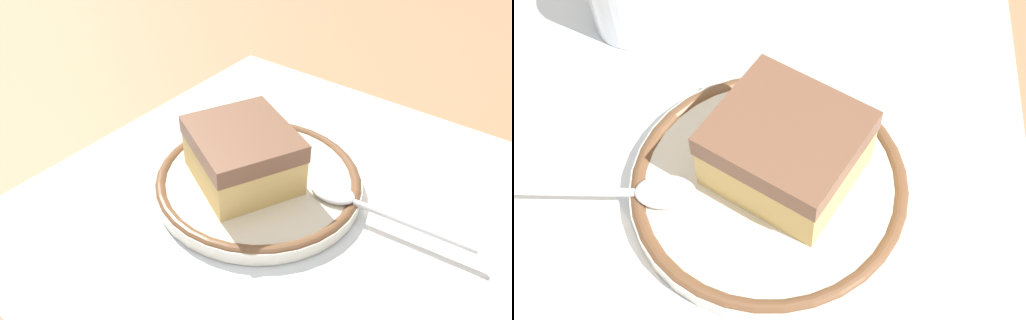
# 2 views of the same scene
# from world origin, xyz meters

# --- Properties ---
(ground_plane) EXTENTS (2.40, 2.40, 0.00)m
(ground_plane) POSITION_xyz_m (0.00, 0.00, 0.00)
(ground_plane) COLOR #9E7551
(placemat) EXTENTS (0.40, 0.42, 0.00)m
(placemat) POSITION_xyz_m (0.00, 0.00, 0.00)
(placemat) COLOR silver
(placemat) RESTS_ON ground_plane
(plate) EXTENTS (0.18, 0.18, 0.01)m
(plate) POSITION_xyz_m (0.03, 0.00, 0.01)
(plate) COLOR silver
(plate) RESTS_ON placemat
(cake_slice) EXTENTS (0.11, 0.11, 0.05)m
(cake_slice) POSITION_xyz_m (0.04, 0.01, 0.04)
(cake_slice) COLOR #DBB76B
(cake_slice) RESTS_ON plate
(spoon) EXTENTS (0.14, 0.03, 0.01)m
(spoon) POSITION_xyz_m (-0.05, -0.02, 0.02)
(spoon) COLOR silver
(spoon) RESTS_ON plate
(napkin) EXTENTS (0.16, 0.17, 0.00)m
(napkin) POSITION_xyz_m (-0.10, -0.06, 0.00)
(napkin) COLOR white
(napkin) RESTS_ON placemat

